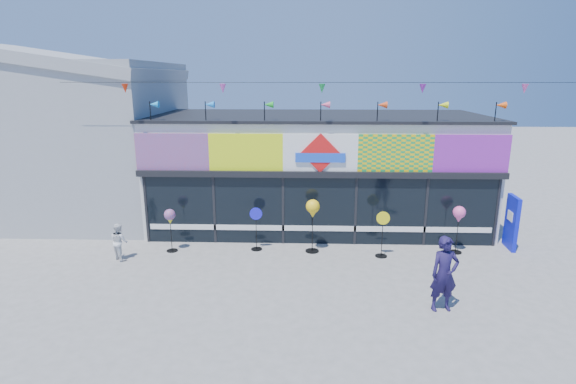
{
  "coord_description": "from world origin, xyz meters",
  "views": [
    {
      "loc": [
        -0.56,
        -10.86,
        5.49
      ],
      "look_at": [
        -0.99,
        2.0,
        2.15
      ],
      "focal_mm": 28.0,
      "sensor_mm": 36.0,
      "label": 1
    }
  ],
  "objects_px": {
    "spinner_1": "(256,228)",
    "spinner_2": "(313,210)",
    "blue_sign": "(512,222)",
    "spinner_4": "(459,216)",
    "adult_man": "(444,274)",
    "spinner_3": "(382,233)",
    "spinner_0": "(170,218)",
    "child": "(119,241)"
  },
  "relations": [
    {
      "from": "spinner_1",
      "to": "spinner_2",
      "type": "xyz_separation_m",
      "value": [
        1.81,
        -0.1,
        0.64
      ]
    },
    {
      "from": "blue_sign",
      "to": "spinner_4",
      "type": "xyz_separation_m",
      "value": [
        -1.88,
        -0.46,
        0.35
      ]
    },
    {
      "from": "adult_man",
      "to": "spinner_2",
      "type": "bearing_deg",
      "value": 121.6
    },
    {
      "from": "spinner_3",
      "to": "spinner_0",
      "type": "bearing_deg",
      "value": 178.13
    },
    {
      "from": "spinner_3",
      "to": "spinner_4",
      "type": "distance_m",
      "value": 2.51
    },
    {
      "from": "spinner_0",
      "to": "spinner_3",
      "type": "height_order",
      "value": "spinner_3"
    },
    {
      "from": "spinner_1",
      "to": "spinner_4",
      "type": "height_order",
      "value": "spinner_4"
    },
    {
      "from": "spinner_0",
      "to": "spinner_1",
      "type": "height_order",
      "value": "spinner_1"
    },
    {
      "from": "spinner_4",
      "to": "adult_man",
      "type": "distance_m",
      "value": 3.99
    },
    {
      "from": "spinner_2",
      "to": "spinner_1",
      "type": "bearing_deg",
      "value": 176.75
    },
    {
      "from": "spinner_2",
      "to": "adult_man",
      "type": "relative_size",
      "value": 0.93
    },
    {
      "from": "spinner_0",
      "to": "adult_man",
      "type": "relative_size",
      "value": 0.76
    },
    {
      "from": "spinner_1",
      "to": "child",
      "type": "bearing_deg",
      "value": -167.37
    },
    {
      "from": "blue_sign",
      "to": "adult_man",
      "type": "relative_size",
      "value": 0.95
    },
    {
      "from": "blue_sign",
      "to": "spinner_2",
      "type": "relative_size",
      "value": 1.02
    },
    {
      "from": "spinner_1",
      "to": "spinner_3",
      "type": "bearing_deg",
      "value": -6.35
    },
    {
      "from": "spinner_1",
      "to": "spinner_0",
      "type": "bearing_deg",
      "value": -175.29
    },
    {
      "from": "spinner_4",
      "to": "adult_man",
      "type": "xyz_separation_m",
      "value": [
        -1.53,
        -3.68,
        -0.31
      ]
    },
    {
      "from": "spinner_0",
      "to": "spinner_4",
      "type": "height_order",
      "value": "spinner_4"
    },
    {
      "from": "spinner_4",
      "to": "spinner_0",
      "type": "bearing_deg",
      "value": -178.84
    },
    {
      "from": "adult_man",
      "to": "child",
      "type": "distance_m",
      "value": 9.42
    },
    {
      "from": "spinner_1",
      "to": "adult_man",
      "type": "bearing_deg",
      "value": -37.33
    },
    {
      "from": "spinner_0",
      "to": "spinner_4",
      "type": "relative_size",
      "value": 0.91
    },
    {
      "from": "blue_sign",
      "to": "spinner_2",
      "type": "xyz_separation_m",
      "value": [
        -6.47,
        -0.53,
        0.5
      ]
    },
    {
      "from": "spinner_3",
      "to": "child",
      "type": "height_order",
      "value": "spinner_3"
    },
    {
      "from": "spinner_2",
      "to": "child",
      "type": "height_order",
      "value": "spinner_2"
    },
    {
      "from": "spinner_0",
      "to": "spinner_4",
      "type": "xyz_separation_m",
      "value": [
        9.12,
        0.18,
        0.11
      ]
    },
    {
      "from": "spinner_2",
      "to": "spinner_4",
      "type": "bearing_deg",
      "value": 0.8
    },
    {
      "from": "spinner_3",
      "to": "spinner_4",
      "type": "height_order",
      "value": "spinner_4"
    },
    {
      "from": "spinner_0",
      "to": "spinner_2",
      "type": "xyz_separation_m",
      "value": [
        4.53,
        0.12,
        0.26
      ]
    },
    {
      "from": "blue_sign",
      "to": "child",
      "type": "relative_size",
      "value": 1.53
    },
    {
      "from": "spinner_3",
      "to": "spinner_2",
      "type": "bearing_deg",
      "value": 171.07
    },
    {
      "from": "spinner_0",
      "to": "spinner_4",
      "type": "distance_m",
      "value": 9.12
    },
    {
      "from": "spinner_3",
      "to": "adult_man",
      "type": "distance_m",
      "value": 3.4
    },
    {
      "from": "blue_sign",
      "to": "spinner_1",
      "type": "distance_m",
      "value": 8.29
    },
    {
      "from": "spinner_1",
      "to": "spinner_2",
      "type": "relative_size",
      "value": 0.82
    },
    {
      "from": "spinner_3",
      "to": "child",
      "type": "distance_m",
      "value": 8.1
    },
    {
      "from": "adult_man",
      "to": "child",
      "type": "relative_size",
      "value": 1.61
    },
    {
      "from": "blue_sign",
      "to": "spinner_2",
      "type": "distance_m",
      "value": 6.51
    },
    {
      "from": "child",
      "to": "adult_man",
      "type": "bearing_deg",
      "value": -157.47
    },
    {
      "from": "blue_sign",
      "to": "adult_man",
      "type": "bearing_deg",
      "value": -125.81
    },
    {
      "from": "spinner_3",
      "to": "adult_man",
      "type": "xyz_separation_m",
      "value": [
        0.9,
        -3.27,
        0.16
      ]
    }
  ]
}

